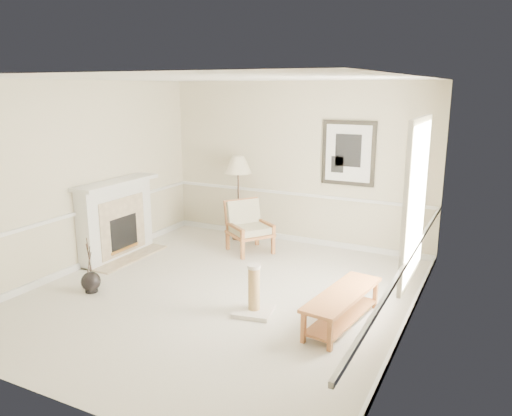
{
  "coord_description": "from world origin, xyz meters",
  "views": [
    {
      "loc": [
        3.34,
        -5.52,
        2.8
      ],
      "look_at": [
        0.21,
        0.7,
        1.1
      ],
      "focal_mm": 35.0,
      "sensor_mm": 36.0,
      "label": 1
    }
  ],
  "objects_px": {
    "floor_lamp": "(238,167)",
    "scratching_post": "(254,298)",
    "floor_vase": "(91,282)",
    "bench": "(342,303)",
    "armchair": "(247,224)"
  },
  "relations": [
    {
      "from": "floor_lamp",
      "to": "scratching_post",
      "type": "xyz_separation_m",
      "value": [
        1.71,
        -2.72,
        -1.17
      ]
    },
    {
      "from": "floor_vase",
      "to": "floor_lamp",
      "type": "bearing_deg",
      "value": 78.58
    },
    {
      "from": "floor_vase",
      "to": "bench",
      "type": "relative_size",
      "value": 0.54
    },
    {
      "from": "armchair",
      "to": "scratching_post",
      "type": "xyz_separation_m",
      "value": [
        1.24,
        -2.19,
        -0.27
      ]
    },
    {
      "from": "bench",
      "to": "scratching_post",
      "type": "bearing_deg",
      "value": -169.04
    },
    {
      "from": "bench",
      "to": "floor_lamp",
      "type": "bearing_deg",
      "value": 138.02
    },
    {
      "from": "scratching_post",
      "to": "floor_lamp",
      "type": "bearing_deg",
      "value": 122.1
    },
    {
      "from": "floor_vase",
      "to": "scratching_post",
      "type": "height_order",
      "value": "floor_vase"
    },
    {
      "from": "armchair",
      "to": "bench",
      "type": "distance_m",
      "value": 3.06
    },
    {
      "from": "floor_vase",
      "to": "floor_lamp",
      "type": "height_order",
      "value": "floor_lamp"
    },
    {
      "from": "armchair",
      "to": "scratching_post",
      "type": "relative_size",
      "value": 1.48
    },
    {
      "from": "armchair",
      "to": "floor_vase",
      "type": "bearing_deg",
      "value": -167.73
    },
    {
      "from": "floor_lamp",
      "to": "bench",
      "type": "distance_m",
      "value": 3.91
    },
    {
      "from": "armchair",
      "to": "bench",
      "type": "xyz_separation_m",
      "value": [
        2.32,
        -1.98,
        -0.2
      ]
    },
    {
      "from": "floor_vase",
      "to": "armchair",
      "type": "distance_m",
      "value": 2.85
    }
  ]
}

